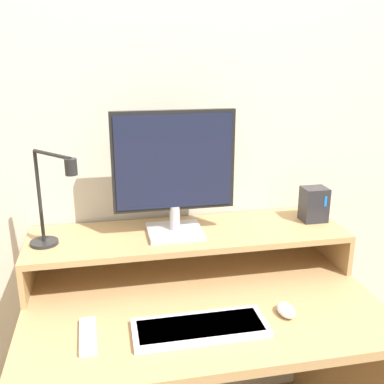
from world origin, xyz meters
name	(u,v)px	position (x,y,z in m)	size (l,w,h in m)	color
wall_back	(178,126)	(0.00, 0.77, 1.25)	(6.00, 0.05, 2.50)	beige
desk	(200,354)	(0.00, 0.37, 0.52)	(1.14, 0.74, 0.74)	tan
monitor_shelf	(188,238)	(0.00, 0.57, 0.87)	(1.14, 0.33, 0.15)	tan
monitor	(174,171)	(-0.05, 0.56, 1.13)	(0.43, 0.17, 0.44)	#BCBCC1
desk_lamp	(51,206)	(-0.46, 0.51, 1.05)	(0.18, 0.20, 0.33)	black
router_dock	(314,204)	(0.49, 0.59, 0.96)	(0.09, 0.08, 0.13)	#28282D
keyboard	(200,328)	(-0.04, 0.19, 0.75)	(0.39, 0.15, 0.02)	silver
mouse	(286,310)	(0.24, 0.22, 0.76)	(0.05, 0.09, 0.03)	white
remote_control	(88,336)	(-0.36, 0.22, 0.75)	(0.05, 0.17, 0.02)	white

